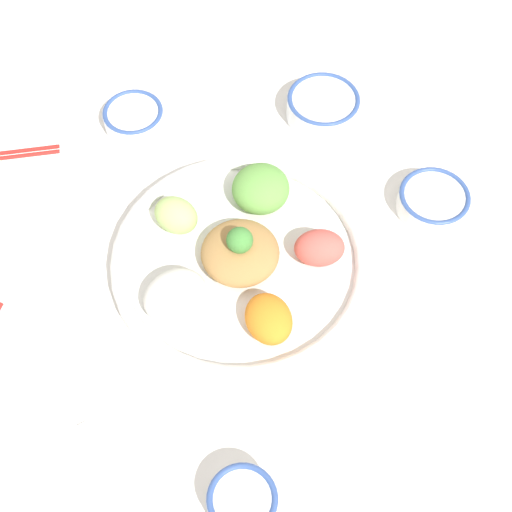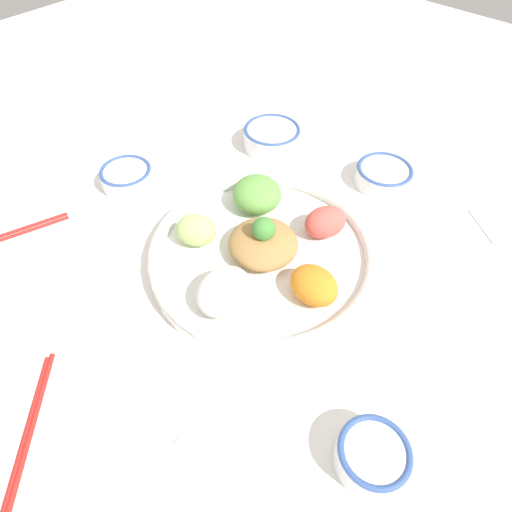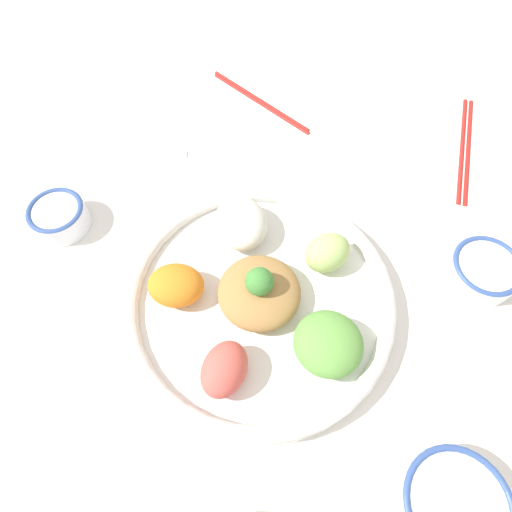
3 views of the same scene
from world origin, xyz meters
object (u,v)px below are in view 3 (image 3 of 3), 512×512
at_px(chopsticks_pair_near, 466,148).
at_px(serving_spoon_extra, 133,158).
at_px(sauce_bowl_dark, 453,505).
at_px(chopsticks_pair_far, 261,100).
at_px(rice_bowl_plain, 484,270).
at_px(sauce_bowl_red, 59,216).
at_px(salad_platter, 260,298).

xyz_separation_m(chopsticks_pair_near, serving_spoon_extra, (0.00, 0.55, -0.00)).
height_order(sauce_bowl_dark, chopsticks_pair_far, sauce_bowl_dark).
xyz_separation_m(rice_bowl_plain, serving_spoon_extra, (0.24, 0.50, -0.02)).
height_order(chopsticks_pair_near, serving_spoon_extra, chopsticks_pair_near).
relative_size(sauce_bowl_dark, rice_bowl_plain, 1.21).
bearing_deg(serving_spoon_extra, chopsticks_pair_near, -3.99).
bearing_deg(rice_bowl_plain, chopsticks_pair_near, -11.77).
xyz_separation_m(sauce_bowl_red, serving_spoon_extra, (0.13, -0.09, -0.02)).
relative_size(salad_platter, sauce_bowl_dark, 3.10).
xyz_separation_m(salad_platter, rice_bowl_plain, (0.03, -0.31, -0.00)).
xyz_separation_m(chopsticks_pair_far, serving_spoon_extra, (-0.13, 0.22, -0.00)).
bearing_deg(sauce_bowl_dark, chopsticks_pair_near, -18.04).
height_order(sauce_bowl_dark, chopsticks_pair_near, sauce_bowl_dark).
bearing_deg(chopsticks_pair_far, rice_bowl_plain, -7.11).
bearing_deg(salad_platter, sauce_bowl_dark, -141.71).
relative_size(chopsticks_pair_near, serving_spoon_extra, 1.70).
xyz_separation_m(sauce_bowl_dark, serving_spoon_extra, (0.51, 0.39, -0.02)).
distance_m(sauce_bowl_red, chopsticks_pair_far, 0.40).
distance_m(sauce_bowl_red, sauce_bowl_dark, 0.61).
bearing_deg(sauce_bowl_red, salad_platter, -116.18).
distance_m(rice_bowl_plain, chopsticks_pair_far, 0.46).
distance_m(sauce_bowl_dark, serving_spoon_extra, 0.64).
relative_size(sauce_bowl_dark, chopsticks_pair_far, 0.66).
xyz_separation_m(salad_platter, chopsticks_pair_far, (0.39, -0.02, -0.02)).
bearing_deg(sauce_bowl_red, rice_bowl_plain, -100.54).
bearing_deg(sauce_bowl_dark, chopsticks_pair_far, 15.12).
bearing_deg(chopsticks_pair_near, sauce_bowl_red, -60.60).
height_order(sauce_bowl_red, chopsticks_pair_near, sauce_bowl_red).
height_order(chopsticks_pair_near, chopsticks_pair_far, same).
xyz_separation_m(sauce_bowl_red, chopsticks_pair_near, (0.13, -0.64, -0.02)).
distance_m(salad_platter, serving_spoon_extra, 0.33).
bearing_deg(chopsticks_pair_far, salad_platter, -48.14).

